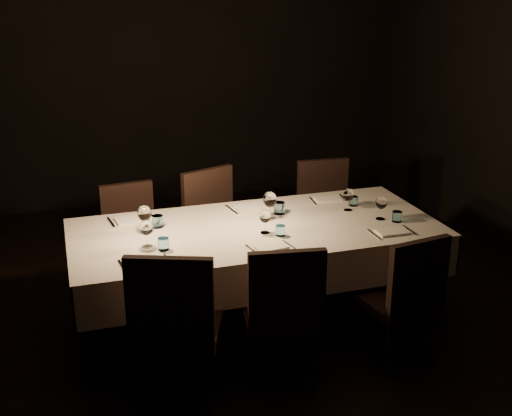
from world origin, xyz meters
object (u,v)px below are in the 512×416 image
object	(u,v)px
chair_near_right	(405,293)
chair_far_center	(216,224)
chair_near_center	(283,308)
chair_far_left	(131,233)
dining_table	(256,237)
chair_near_left	(175,322)
chair_far_right	(326,210)

from	to	relation	value
chair_near_right	chair_far_center	distance (m)	1.71
chair_near_center	chair_near_right	size ratio (longest dim) A/B	1.04
chair_near_center	chair_near_right	world-z (taller)	chair_near_center
chair_near_right	chair_far_left	bearing A→B (deg)	-55.13
dining_table	chair_near_left	size ratio (longest dim) A/B	2.52
chair_near_center	chair_far_center	world-z (taller)	chair_far_center
chair_near_center	dining_table	bearing A→B (deg)	-85.73
chair_near_center	chair_far_left	xyz separation A→B (m)	(-0.70, 1.57, -0.03)
dining_table	chair_near_center	size ratio (longest dim) A/B	2.69
dining_table	chair_far_right	xyz separation A→B (m)	(0.88, 0.81, -0.17)
chair_near_right	chair_far_center	size ratio (longest dim) A/B	0.94
chair_far_left	chair_near_center	bearing A→B (deg)	-71.32
dining_table	chair_far_left	distance (m)	1.15
chair_near_left	dining_table	bearing A→B (deg)	-112.85
chair_far_right	chair_near_left	bearing A→B (deg)	-131.26
chair_near_center	chair_far_right	size ratio (longest dim) A/B	1.01
chair_far_left	chair_far_right	world-z (taller)	chair_far_right
chair_near_center	chair_far_center	size ratio (longest dim) A/B	0.98
chair_near_left	chair_far_left	world-z (taller)	chair_near_left
chair_near_right	chair_far_right	size ratio (longest dim) A/B	0.97
dining_table	chair_far_right	bearing A→B (deg)	42.60
chair_far_left	chair_far_right	distance (m)	1.65
dining_table	chair_near_center	world-z (taller)	chair_near_center
chair_near_right	chair_far_center	bearing A→B (deg)	-68.79
chair_far_center	dining_table	bearing A→B (deg)	-101.84
dining_table	chair_near_right	world-z (taller)	chair_near_right
dining_table	chair_near_left	distance (m)	1.04
dining_table	chair_near_right	xyz separation A→B (m)	(0.75, -0.74, -0.19)
chair_near_center	chair_far_right	world-z (taller)	chair_near_center
chair_near_left	chair_far_left	distance (m)	1.59
chair_near_left	chair_far_center	size ratio (longest dim) A/B	1.05
dining_table	chair_near_center	xyz separation A→B (m)	(-0.06, -0.72, -0.17)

